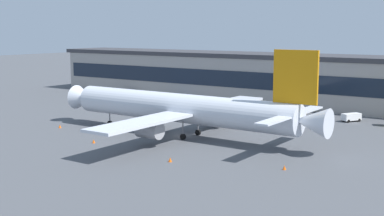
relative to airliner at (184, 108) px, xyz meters
The scene contains 12 objects.
ground_plane 5.57m from the airliner, 169.47° to the left, with size 600.00×600.00×0.00m, color #4C4F54.
terminal_building 51.95m from the airliner, 91.09° to the left, with size 160.42×18.02×13.82m.
airliner is the anchor object (origin of this frame).
follow_me_car 40.95m from the airliner, 58.61° to the left, with size 3.84×4.76×1.85m.
pushback_tractor 49.24m from the airliner, 130.70° to the left, with size 5.26×5.20×1.75m.
belt_loader 64.47m from the airliner, 142.53° to the left, with size 5.31×6.39×1.95m.
crew_van 32.21m from the airliner, 101.09° to the left, with size 5.18×5.28×2.55m.
baggage_tug 32.57m from the airliner, 87.98° to the left, with size 4.10×3.69×1.85m.
traffic_cone_0 28.16m from the airliner, 163.31° to the right, with size 0.56×0.56×0.70m, color #F2590C.
traffic_cone_1 18.21m from the airliner, 125.01° to the right, with size 0.54×0.54×0.68m, color #F2590C.
traffic_cone_2 29.01m from the airliner, 22.76° to the right, with size 0.54×0.54×0.68m, color #F2590C.
traffic_cone_3 20.32m from the airliner, 60.50° to the right, with size 0.59×0.59×0.74m, color #F2590C.
Camera 1 is at (58.94, -80.27, 20.62)m, focal length 48.68 mm.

